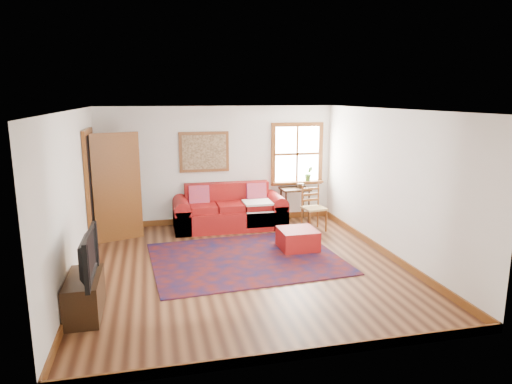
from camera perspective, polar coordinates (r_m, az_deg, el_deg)
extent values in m
plane|color=#3A1D0F|center=(7.47, -1.48, -9.29)|extent=(5.50, 5.50, 0.00)
cube|color=silver|center=(9.79, -4.73, 3.34)|extent=(5.00, 0.04, 2.50)
cube|color=silver|center=(4.54, 5.41, -6.76)|extent=(5.00, 0.04, 2.50)
cube|color=silver|center=(7.07, -21.80, -0.79)|extent=(0.04, 5.50, 2.50)
cube|color=silver|center=(7.99, 16.34, 0.95)|extent=(0.04, 5.50, 2.50)
cube|color=white|center=(6.97, -1.59, 10.25)|extent=(5.00, 5.50, 0.04)
cube|color=brown|center=(10.02, -4.60, -3.42)|extent=(5.00, 0.03, 0.12)
cube|color=brown|center=(7.41, -20.97, -9.81)|extent=(0.03, 5.50, 0.12)
cube|color=brown|center=(8.28, 15.77, -7.16)|extent=(0.03, 5.50, 0.12)
cube|color=white|center=(10.14, 5.13, 4.77)|extent=(1.00, 0.02, 1.20)
cube|color=brown|center=(10.07, 5.22, 8.40)|extent=(1.18, 0.06, 0.09)
cube|color=brown|center=(10.23, 5.09, 1.17)|extent=(1.18, 0.06, 0.09)
cube|color=brown|center=(9.97, 2.16, 4.69)|extent=(0.09, 0.06, 1.20)
cube|color=brown|center=(10.31, 8.04, 4.82)|extent=(0.09, 0.06, 1.20)
cube|color=brown|center=(10.13, 5.15, 4.76)|extent=(1.00, 0.04, 0.05)
cube|color=brown|center=(10.16, 5.21, 1.24)|extent=(1.15, 0.20, 0.04)
imported|color=#396724|center=(10.19, 6.60, 2.30)|extent=(0.18, 0.15, 0.33)
cube|color=black|center=(8.67, -20.07, 0.02)|extent=(0.02, 0.90, 2.05)
cube|color=brown|center=(8.18, -20.27, -0.66)|extent=(0.06, 0.09, 2.05)
cube|color=brown|center=(9.15, -19.52, 0.65)|extent=(0.06, 0.09, 2.05)
cube|color=brown|center=(8.52, -20.38, 7.09)|extent=(0.06, 1.08, 0.09)
cube|color=brown|center=(8.91, -16.96, 0.54)|extent=(0.86, 0.35, 2.05)
cube|color=silver|center=(8.89, -17.00, 1.19)|extent=(0.56, 0.22, 1.33)
cube|color=brown|center=(9.69, -6.50, 5.00)|extent=(1.05, 0.04, 0.85)
cube|color=tan|center=(9.66, -6.48, 4.98)|extent=(0.92, 0.03, 0.72)
cube|color=#50110B|center=(7.80, -1.29, -8.28)|extent=(3.27, 2.70, 0.02)
cube|color=maroon|center=(9.54, -3.29, -3.32)|extent=(2.30, 0.95, 0.40)
cube|color=maroon|center=(9.76, -3.66, -0.25)|extent=(1.79, 0.26, 0.50)
cube|color=maroon|center=(9.42, -9.25, -3.34)|extent=(0.32, 0.95, 0.50)
cube|color=maroon|center=(9.73, 2.47, -2.69)|extent=(0.32, 0.95, 0.50)
cube|color=#DF471F|center=(9.52, -7.13, -0.45)|extent=(0.42, 0.20, 0.44)
cube|color=#DF471F|center=(9.71, 0.05, -0.11)|extent=(0.42, 0.20, 0.44)
cube|color=silver|center=(9.38, 0.20, -1.32)|extent=(0.58, 0.52, 0.04)
cube|color=maroon|center=(8.25, 5.23, -5.90)|extent=(0.65, 0.65, 0.37)
cube|color=black|center=(9.94, 4.90, 0.37)|extent=(0.62, 0.46, 0.04)
cylinder|color=black|center=(9.77, 3.76, -2.05)|extent=(0.04, 0.04, 0.70)
cylinder|color=black|center=(9.92, 6.63, -1.88)|extent=(0.04, 0.04, 0.70)
cylinder|color=black|center=(10.12, 3.14, -1.54)|extent=(0.04, 0.04, 0.70)
cylinder|color=black|center=(10.28, 5.92, -1.39)|extent=(0.04, 0.04, 0.70)
cube|color=tan|center=(9.36, 7.28, -2.04)|extent=(0.48, 0.47, 0.04)
cylinder|color=brown|center=(9.18, 6.73, -3.85)|extent=(0.04, 0.04, 0.44)
cylinder|color=brown|center=(9.36, 8.75, -3.61)|extent=(0.04, 0.04, 0.44)
cylinder|color=brown|center=(9.42, 5.78, -1.90)|extent=(0.04, 0.04, 0.93)
cylinder|color=brown|center=(9.59, 7.77, -1.70)|extent=(0.04, 0.04, 0.93)
cube|color=brown|center=(9.45, 6.82, -0.30)|extent=(0.37, 0.08, 0.28)
cube|color=black|center=(6.23, -20.65, -12.06)|extent=(0.41, 0.91, 0.50)
imported|color=black|center=(5.98, -20.92, -7.47)|extent=(0.13, 1.03, 0.59)
cylinder|color=silver|center=(6.42, -20.03, -8.03)|extent=(0.12, 0.12, 0.18)
cylinder|color=#FFA53F|center=(6.43, -20.02, -8.28)|extent=(0.07, 0.07, 0.12)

